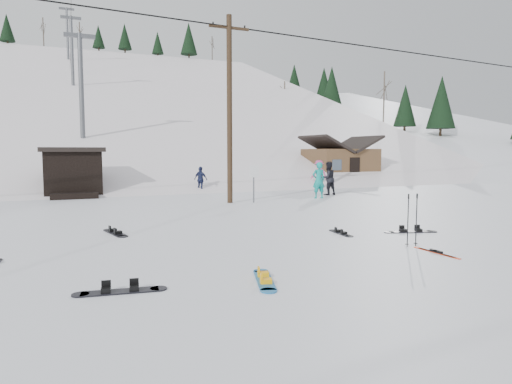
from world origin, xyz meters
name	(u,v)px	position (x,y,z in m)	size (l,w,h in m)	color
ground	(379,283)	(0.00, 0.00, 0.00)	(200.00, 200.00, 0.00)	white
ski_slope	(111,261)	(0.00, 55.00, -12.00)	(60.00, 75.00, 45.00)	white
ridge_right	(370,239)	(38.00, 50.00, -11.00)	(34.00, 85.00, 36.00)	white
treeline_right	(397,170)	(36.00, 42.00, 0.00)	(20.00, 60.00, 10.00)	black
treeline_crest	(93,164)	(0.00, 86.00, 0.00)	(50.00, 6.00, 10.00)	black
utility_pole	(230,107)	(2.00, 14.00, 4.68)	(2.00, 0.26, 9.00)	#3A2819
trail_sign	(254,177)	(3.10, 13.58, 1.27)	(0.50, 0.09, 1.85)	#595B60
lift_hut	(73,172)	(-5.00, 20.94, 1.36)	(3.40, 4.10, 2.75)	black
lift_tower_near	(81,80)	(-4.00, 30.00, 7.86)	(2.20, 0.36, 8.00)	#595B60
lift_tower_mid	(72,47)	(-4.00, 50.00, 14.36)	(2.20, 0.36, 8.00)	#595B60
lift_tower_far	(67,30)	(-4.00, 70.00, 20.86)	(2.20, 0.36, 8.00)	#595B60
cabin	(340,164)	(15.00, 24.00, 1.48)	(5.39, 4.40, 3.77)	brown
hero_snowboard	(264,279)	(-1.99, 0.98, 0.03)	(0.73, 1.61, 0.12)	#1B6FB3
hero_skis	(436,252)	(2.97, 1.52, 0.02)	(0.10, 1.49, 0.08)	red
ski_poles	(412,220)	(2.98, 2.41, 0.73)	(0.39, 0.10, 1.42)	black
board_scatter_a	(120,291)	(-4.69, 1.34, 0.03)	(1.66, 0.51, 0.12)	black
board_scatter_b	(115,233)	(-4.13, 7.50, 0.03)	(0.60, 1.65, 0.12)	black
board_scatter_d	(411,231)	(4.44, 4.08, 0.03)	(1.65, 0.75, 0.12)	black
board_scatter_f	(341,233)	(2.30, 4.75, 0.02)	(0.35, 1.32, 0.09)	black
skier_teal	(319,180)	(7.12, 14.14, 0.97)	(0.71, 0.47, 1.95)	#0E9189
skier_dark	(328,178)	(8.57, 15.50, 0.97)	(0.94, 0.73, 1.94)	black
skier_pink	(319,174)	(10.86, 20.33, 0.96)	(1.24, 0.71, 1.91)	#D24A89
skier_navy	(201,179)	(2.26, 19.97, 0.80)	(0.93, 0.39, 1.60)	#1C2346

